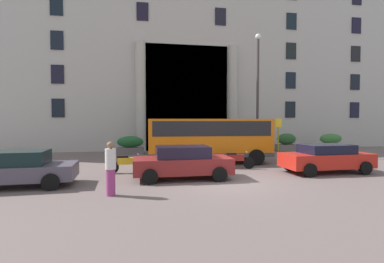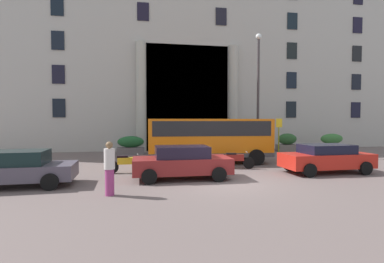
{
  "view_description": "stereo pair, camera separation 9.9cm",
  "coord_description": "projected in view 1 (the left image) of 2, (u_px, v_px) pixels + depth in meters",
  "views": [
    {
      "loc": [
        -3.62,
        -11.32,
        2.55
      ],
      "look_at": [
        -0.62,
        5.16,
        1.88
      ],
      "focal_mm": 27.4,
      "sensor_mm": 36.0,
      "label": 1
    },
    {
      "loc": [
        -3.53,
        -11.34,
        2.55
      ],
      "look_at": [
        -0.62,
        5.16,
        1.88
      ],
      "focal_mm": 27.4,
      "sensor_mm": 36.0,
      "label": 2
    }
  ],
  "objects": [
    {
      "name": "bus_stop_sign",
      "position": [
        278.0,
        133.0,
        20.15
      ],
      "size": [
        0.44,
        0.08,
        2.64
      ],
      "color": "#929B18",
      "rests_on": "ground_plane"
    },
    {
      "name": "pedestrian_woman_dark_dress",
      "position": [
        111.0,
        168.0,
        9.82
      ],
      "size": [
        0.36,
        0.36,
        1.82
      ],
      "rotation": [
        0.0,
        0.0,
        2.81
      ],
      "color": "#96346E",
      "rests_on": "ground_plane"
    },
    {
      "name": "scooter_by_planter",
      "position": [
        234.0,
        160.0,
        15.28
      ],
      "size": [
        2.04,
        0.7,
        0.89
      ],
      "rotation": [
        0.0,
        0.0,
        -0.23
      ],
      "color": "black",
      "rests_on": "ground_plane"
    },
    {
      "name": "parked_coupe_end",
      "position": [
        13.0,
        169.0,
        11.06
      ],
      "size": [
        4.57,
        2.18,
        1.38
      ],
      "rotation": [
        0.0,
        0.0,
        0.05
      ],
      "color": "#484250",
      "rests_on": "ground_plane"
    },
    {
      "name": "motorcycle_near_kerb",
      "position": [
        126.0,
        164.0,
        14.04
      ],
      "size": [
        1.91,
        0.55,
        0.89
      ],
      "rotation": [
        0.0,
        0.0,
        0.06
      ],
      "color": "black",
      "rests_on": "ground_plane"
    },
    {
      "name": "hedge_planter_far_west",
      "position": [
        130.0,
        145.0,
        21.74
      ],
      "size": [
        2.02,
        0.81,
        1.35
      ],
      "color": "#665E60",
      "rests_on": "ground_plane"
    },
    {
      "name": "parked_hatchback_near",
      "position": [
        326.0,
        158.0,
        14.12
      ],
      "size": [
        4.27,
        2.02,
        1.37
      ],
      "rotation": [
        0.0,
        0.0,
        0.02
      ],
      "color": "red",
      "rests_on": "ground_plane"
    },
    {
      "name": "office_building_facade",
      "position": [
        176.0,
        66.0,
        28.74
      ],
      "size": [
        40.73,
        9.66,
        15.79
      ],
      "color": "#ADA9A1",
      "rests_on": "ground_plane"
    },
    {
      "name": "lamppost_plaza_centre",
      "position": [
        258.0,
        86.0,
        20.54
      ],
      "size": [
        0.4,
        0.4,
        8.55
      ],
      "color": "#383336",
      "rests_on": "ground_plane"
    },
    {
      "name": "hedge_planter_entrance_right",
      "position": [
        228.0,
        144.0,
        23.04
      ],
      "size": [
        1.92,
        0.72,
        1.39
      ],
      "color": "slate",
      "rests_on": "ground_plane"
    },
    {
      "name": "white_taxi_kerbside",
      "position": [
        182.0,
        162.0,
        12.63
      ],
      "size": [
        4.18,
        1.99,
        1.42
      ],
      "rotation": [
        0.0,
        0.0,
        -0.0
      ],
      "color": "maroon",
      "rests_on": "ground_plane"
    },
    {
      "name": "orange_minibus",
      "position": [
        209.0,
        136.0,
        17.31
      ],
      "size": [
        7.19,
        3.1,
        2.6
      ],
      "rotation": [
        0.0,
        0.0,
        -0.06
      ],
      "color": "orange",
      "rests_on": "ground_plane"
    },
    {
      "name": "hedge_planter_far_east",
      "position": [
        287.0,
        143.0,
        23.86
      ],
      "size": [
        1.67,
        0.86,
        1.45
      ],
      "color": "#685E58",
      "rests_on": "ground_plane"
    },
    {
      "name": "ground_plane",
      "position": [
        230.0,
        184.0,
        11.88
      ],
      "size": [
        80.0,
        64.0,
        0.12
      ],
      "primitive_type": "cube",
      "color": "#635552"
    },
    {
      "name": "hedge_planter_west",
      "position": [
        331.0,
        143.0,
        23.94
      ],
      "size": [
        2.05,
        0.73,
        1.43
      ],
      "color": "gray",
      "rests_on": "ground_plane"
    }
  ]
}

